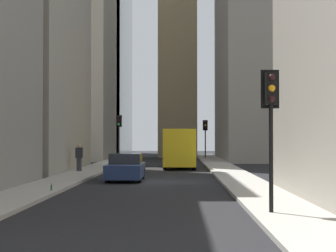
% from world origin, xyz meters
% --- Properties ---
extents(ground_plane, '(135.00, 135.00, 0.00)m').
position_xyz_m(ground_plane, '(0.00, 0.00, 0.00)').
color(ground_plane, black).
extents(sidewalk_right, '(90.00, 2.20, 0.14)m').
position_xyz_m(sidewalk_right, '(0.00, 4.50, 0.07)').
color(sidewalk_right, '#A8A399').
rests_on(sidewalk_right, ground_plane).
extents(sidewalk_left, '(90.00, 2.20, 0.14)m').
position_xyz_m(sidewalk_left, '(0.00, -4.50, 0.07)').
color(sidewalk_left, '#A8A399').
rests_on(sidewalk_left, ground_plane).
extents(building_left_far, '(18.99, 10.50, 29.98)m').
position_xyz_m(building_left_far, '(29.29, -10.59, 15.00)').
color(building_left_far, gray).
rests_on(building_left_far, ground_plane).
extents(building_right_far, '(14.29, 10.00, 21.28)m').
position_xyz_m(building_right_far, '(30.17, 10.60, 10.64)').
color(building_right_far, '#A8A091').
rests_on(building_right_far, ground_plane).
extents(church_spire, '(4.79, 4.79, 34.00)m').
position_xyz_m(church_spire, '(35.71, -1.19, 17.78)').
color(church_spire, '#9E8966').
rests_on(church_spire, ground_plane).
extents(delivery_truck, '(6.46, 2.25, 2.84)m').
position_xyz_m(delivery_truck, '(12.59, -1.40, 1.46)').
color(delivery_truck, yellow).
rests_on(delivery_truck, ground_plane).
extents(sedan_navy, '(4.30, 1.78, 1.42)m').
position_xyz_m(sedan_navy, '(0.75, 1.40, 0.66)').
color(sedan_navy, navy).
rests_on(sedan_navy, ground_plane).
extents(traffic_light_foreground, '(0.43, 0.52, 4.02)m').
position_xyz_m(traffic_light_foreground, '(-12.69, -3.97, 3.10)').
color(traffic_light_foreground, black).
rests_on(traffic_light_foreground, sidewalk_left).
extents(traffic_light_midblock, '(0.43, 0.52, 4.20)m').
position_xyz_m(traffic_light_midblock, '(23.68, 4.23, 3.23)').
color(traffic_light_midblock, black).
rests_on(traffic_light_midblock, sidewalk_right).
extents(traffic_light_far_junction, '(0.43, 0.52, 3.97)m').
position_xyz_m(traffic_light_far_junction, '(31.24, -4.14, 3.06)').
color(traffic_light_far_junction, black).
rests_on(traffic_light_far_junction, sidewalk_left).
extents(pedestrian, '(0.26, 0.44, 1.74)m').
position_xyz_m(pedestrian, '(6.84, 4.92, 1.09)').
color(pedestrian, '#33333D').
rests_on(pedestrian, sidewalk_right).
extents(discarded_bottle, '(0.07, 0.07, 0.27)m').
position_xyz_m(discarded_bottle, '(-6.25, 3.69, 0.25)').
color(discarded_bottle, '#236033').
rests_on(discarded_bottle, sidewalk_right).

